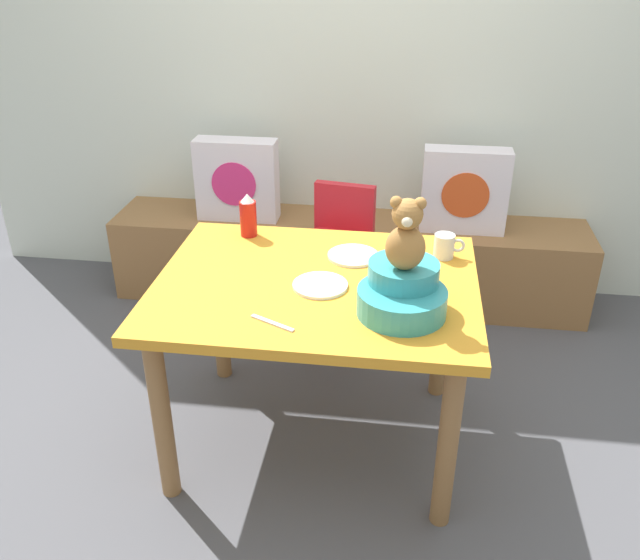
{
  "coord_description": "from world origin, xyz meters",
  "views": [
    {
      "loc": [
        0.31,
        -2.13,
        1.89
      ],
      "look_at": [
        0.0,
        0.1,
        0.69
      ],
      "focal_mm": 37.31,
      "sensor_mm": 36.0,
      "label": 1
    }
  ],
  "objects_px": {
    "pillow_floral_left": "(237,180)",
    "ketchup_bottle": "(248,216)",
    "dinner_plate_far": "(353,256)",
    "coffee_mug": "(445,246)",
    "teddy_bear": "(406,236)",
    "highchair": "(337,245)",
    "infant_seat_teal": "(402,292)",
    "dinner_plate_near": "(320,285)",
    "pillow_floral_right": "(465,191)",
    "dining_table": "(316,306)"
  },
  "relations": [
    {
      "from": "pillow_floral_left",
      "to": "dining_table",
      "type": "bearing_deg",
      "value": -63.21
    },
    {
      "from": "pillow_floral_left",
      "to": "teddy_bear",
      "type": "relative_size",
      "value": 1.76
    },
    {
      "from": "pillow_floral_left",
      "to": "pillow_floral_right",
      "type": "height_order",
      "value": "same"
    },
    {
      "from": "coffee_mug",
      "to": "dinner_plate_far",
      "type": "distance_m",
      "value": 0.36
    },
    {
      "from": "ketchup_bottle",
      "to": "dinner_plate_near",
      "type": "xyz_separation_m",
      "value": [
        0.36,
        -0.41,
        -0.08
      ]
    },
    {
      "from": "dining_table",
      "to": "infant_seat_teal",
      "type": "distance_m",
      "value": 0.4
    },
    {
      "from": "pillow_floral_right",
      "to": "dining_table",
      "type": "distance_m",
      "value": 1.34
    },
    {
      "from": "dining_table",
      "to": "teddy_bear",
      "type": "height_order",
      "value": "teddy_bear"
    },
    {
      "from": "infant_seat_teal",
      "to": "highchair",
      "type": "bearing_deg",
      "value": 108.74
    },
    {
      "from": "dining_table",
      "to": "coffee_mug",
      "type": "height_order",
      "value": "coffee_mug"
    },
    {
      "from": "coffee_mug",
      "to": "infant_seat_teal",
      "type": "bearing_deg",
      "value": -109.39
    },
    {
      "from": "ketchup_bottle",
      "to": "dinner_plate_near",
      "type": "bearing_deg",
      "value": -48.68
    },
    {
      "from": "highchair",
      "to": "teddy_bear",
      "type": "xyz_separation_m",
      "value": [
        0.32,
        -0.96,
        0.5
      ]
    },
    {
      "from": "pillow_floral_right",
      "to": "teddy_bear",
      "type": "distance_m",
      "value": 1.44
    },
    {
      "from": "dining_table",
      "to": "highchair",
      "type": "distance_m",
      "value": 0.79
    },
    {
      "from": "pillow_floral_right",
      "to": "infant_seat_teal",
      "type": "relative_size",
      "value": 1.33
    },
    {
      "from": "dining_table",
      "to": "infant_seat_teal",
      "type": "xyz_separation_m",
      "value": [
        0.32,
        -0.17,
        0.18
      ]
    },
    {
      "from": "ketchup_bottle",
      "to": "dinner_plate_far",
      "type": "xyz_separation_m",
      "value": [
        0.45,
        -0.15,
        -0.08
      ]
    },
    {
      "from": "pillow_floral_left",
      "to": "highchair",
      "type": "distance_m",
      "value": 0.74
    },
    {
      "from": "teddy_bear",
      "to": "dinner_plate_near",
      "type": "height_order",
      "value": "teddy_bear"
    },
    {
      "from": "pillow_floral_left",
      "to": "dinner_plate_near",
      "type": "bearing_deg",
      "value": -63.26
    },
    {
      "from": "coffee_mug",
      "to": "teddy_bear",
      "type": "bearing_deg",
      "value": -109.36
    },
    {
      "from": "coffee_mug",
      "to": "highchair",
      "type": "bearing_deg",
      "value": 132.81
    },
    {
      "from": "infant_seat_teal",
      "to": "coffee_mug",
      "type": "xyz_separation_m",
      "value": [
        0.15,
        0.44,
        -0.02
      ]
    },
    {
      "from": "pillow_floral_left",
      "to": "infant_seat_teal",
      "type": "xyz_separation_m",
      "value": [
        0.92,
        -1.37,
        0.13
      ]
    },
    {
      "from": "dinner_plate_far",
      "to": "ketchup_bottle",
      "type": "bearing_deg",
      "value": 161.88
    },
    {
      "from": "teddy_bear",
      "to": "dinner_plate_near",
      "type": "bearing_deg",
      "value": 156.2
    },
    {
      "from": "infant_seat_teal",
      "to": "ketchup_bottle",
      "type": "xyz_separation_m",
      "value": [
        -0.65,
        0.54,
        0.02
      ]
    },
    {
      "from": "highchair",
      "to": "dinner_plate_far",
      "type": "distance_m",
      "value": 0.62
    },
    {
      "from": "teddy_bear",
      "to": "coffee_mug",
      "type": "bearing_deg",
      "value": 70.64
    },
    {
      "from": "pillow_floral_left",
      "to": "ketchup_bottle",
      "type": "distance_m",
      "value": 0.89
    },
    {
      "from": "pillow_floral_right",
      "to": "dinner_plate_far",
      "type": "height_order",
      "value": "pillow_floral_right"
    },
    {
      "from": "highchair",
      "to": "teddy_bear",
      "type": "bearing_deg",
      "value": -71.27
    },
    {
      "from": "pillow_floral_right",
      "to": "coffee_mug",
      "type": "bearing_deg",
      "value": -98.26
    },
    {
      "from": "dining_table",
      "to": "dinner_plate_near",
      "type": "height_order",
      "value": "dinner_plate_near"
    },
    {
      "from": "pillow_floral_right",
      "to": "dinner_plate_near",
      "type": "bearing_deg",
      "value": -115.21
    },
    {
      "from": "pillow_floral_left",
      "to": "ketchup_bottle",
      "type": "xyz_separation_m",
      "value": [
        0.27,
        -0.83,
        0.15
      ]
    },
    {
      "from": "teddy_bear",
      "to": "ketchup_bottle",
      "type": "height_order",
      "value": "teddy_bear"
    },
    {
      "from": "pillow_floral_right",
      "to": "dinner_plate_near",
      "type": "distance_m",
      "value": 1.37
    },
    {
      "from": "ketchup_bottle",
      "to": "pillow_floral_left",
      "type": "bearing_deg",
      "value": 107.74
    },
    {
      "from": "highchair",
      "to": "coffee_mug",
      "type": "distance_m",
      "value": 0.75
    },
    {
      "from": "dining_table",
      "to": "pillow_floral_right",
      "type": "bearing_deg",
      "value": 63.19
    },
    {
      "from": "highchair",
      "to": "teddy_bear",
      "type": "distance_m",
      "value": 1.12
    },
    {
      "from": "ketchup_bottle",
      "to": "coffee_mug",
      "type": "height_order",
      "value": "ketchup_bottle"
    },
    {
      "from": "teddy_bear",
      "to": "ketchup_bottle",
      "type": "bearing_deg",
      "value": 140.53
    },
    {
      "from": "pillow_floral_left",
      "to": "coffee_mug",
      "type": "xyz_separation_m",
      "value": [
        1.07,
        -0.93,
        0.11
      ]
    },
    {
      "from": "infant_seat_teal",
      "to": "dinner_plate_near",
      "type": "height_order",
      "value": "infant_seat_teal"
    },
    {
      "from": "pillow_floral_right",
      "to": "ketchup_bottle",
      "type": "height_order",
      "value": "ketchup_bottle"
    },
    {
      "from": "coffee_mug",
      "to": "dining_table",
      "type": "bearing_deg",
      "value": -150.54
    },
    {
      "from": "pillow_floral_right",
      "to": "infant_seat_teal",
      "type": "height_order",
      "value": "same"
    }
  ]
}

